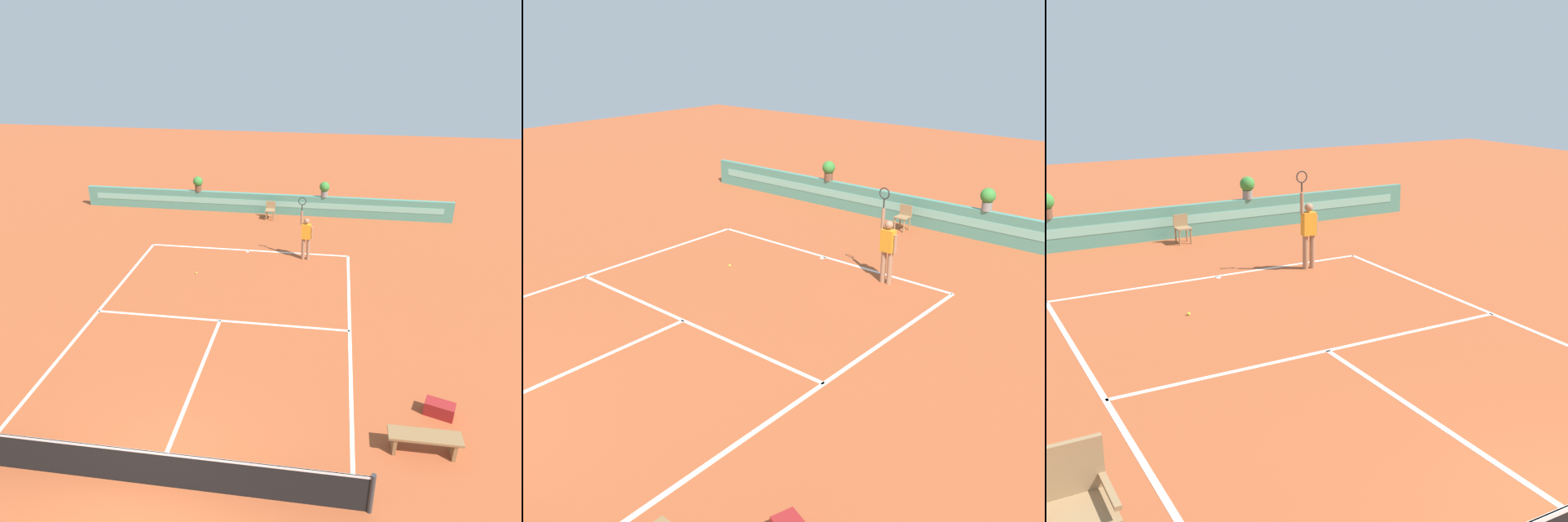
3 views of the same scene
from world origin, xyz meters
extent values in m
plane|color=#A84C28|center=(0.00, 6.00, 0.00)|extent=(60.00, 60.00, 0.00)
cube|color=white|center=(0.00, 11.89, 0.00)|extent=(8.22, 0.10, 0.01)
cube|color=white|center=(0.00, 6.40, 0.00)|extent=(8.22, 0.10, 0.01)
cube|color=white|center=(0.00, 3.20, 0.00)|extent=(0.10, 6.40, 0.01)
cube|color=white|center=(-4.11, 5.95, 0.00)|extent=(0.10, 11.89, 0.01)
cube|color=white|center=(4.11, 5.95, 0.00)|extent=(0.10, 11.89, 0.01)
cube|color=white|center=(0.00, 11.79, 0.00)|extent=(0.10, 0.20, 0.01)
cube|color=#4C8E7A|center=(0.00, 16.39, 0.50)|extent=(18.00, 0.20, 1.00)
cube|color=#7ABCA8|center=(0.00, 16.29, 0.55)|extent=(17.10, 0.01, 0.28)
cylinder|color=#99754C|center=(0.27, 15.41, 0.23)|extent=(0.05, 0.05, 0.45)
cylinder|color=#99754C|center=(0.62, 15.41, 0.23)|extent=(0.05, 0.05, 0.45)
cylinder|color=#99754C|center=(0.27, 15.77, 0.23)|extent=(0.05, 0.05, 0.45)
cylinder|color=#99754C|center=(0.62, 15.77, 0.23)|extent=(0.05, 0.05, 0.45)
cube|color=#99754C|center=(0.44, 15.59, 0.47)|extent=(0.44, 0.44, 0.04)
cube|color=#99754C|center=(0.44, 15.79, 0.67)|extent=(0.44, 0.04, 0.36)
cylinder|color=#9E7051|center=(2.50, 11.39, 0.45)|extent=(0.14, 0.14, 0.90)
cylinder|color=#9E7051|center=(2.30, 11.40, 0.45)|extent=(0.14, 0.14, 0.90)
cube|color=orange|center=(2.40, 11.39, 1.20)|extent=(0.37, 0.23, 0.60)
sphere|color=#9E7051|center=(2.40, 11.39, 1.63)|extent=(0.22, 0.22, 0.22)
cylinder|color=#9E7051|center=(2.20, 11.40, 1.75)|extent=(0.09, 0.09, 0.55)
cylinder|color=black|center=(2.20, 11.40, 2.17)|extent=(0.04, 0.04, 0.24)
torus|color=#262626|center=(2.20, 11.40, 2.43)|extent=(0.31, 0.04, 0.31)
cylinder|color=#9E7051|center=(2.62, 11.38, 1.15)|extent=(0.09, 0.09, 0.50)
sphere|color=#CCE033|center=(-1.60, 9.50, 0.03)|extent=(0.07, 0.07, 0.07)
cylinder|color=brown|center=(-3.25, 16.39, 1.14)|extent=(0.32, 0.32, 0.28)
sphere|color=#387F33|center=(-3.25, 16.39, 1.48)|extent=(0.48, 0.48, 0.48)
cylinder|color=gray|center=(2.94, 16.39, 1.14)|extent=(0.32, 0.32, 0.28)
sphere|color=#387F33|center=(2.94, 16.39, 1.48)|extent=(0.48, 0.48, 0.48)
camera|label=1|loc=(3.29, -7.11, 8.78)|focal=35.03mm
camera|label=2|loc=(10.01, -1.66, 6.40)|focal=41.59mm
camera|label=3|loc=(-6.20, -3.91, 5.08)|focal=47.84mm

